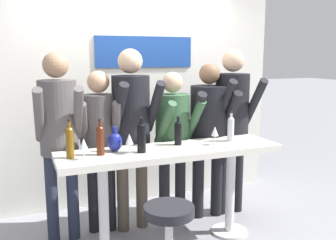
% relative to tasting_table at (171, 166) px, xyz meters
% --- Properties ---
extents(back_wall, '(3.66, 0.12, 2.67)m').
position_rel_tasting_table_xyz_m(back_wall, '(0.00, 1.24, 0.57)').
color(back_wall, silver).
rests_on(back_wall, ground_plane).
extents(tasting_table, '(2.06, 0.54, 0.94)m').
position_rel_tasting_table_xyz_m(tasting_table, '(0.00, 0.00, 0.00)').
color(tasting_table, silver).
rests_on(tasting_table, ground_plane).
extents(bar_stool, '(0.39, 0.39, 0.70)m').
position_rel_tasting_table_xyz_m(bar_stool, '(-0.30, -0.69, -0.31)').
color(bar_stool, silver).
rests_on(bar_stool, ground_plane).
extents(person_far_left, '(0.44, 0.57, 1.81)m').
position_rel_tasting_table_xyz_m(person_far_left, '(-0.94, 0.45, 0.36)').
color(person_far_left, '#23283D').
rests_on(person_far_left, ground_plane).
extents(person_left, '(0.44, 0.55, 1.63)m').
position_rel_tasting_table_xyz_m(person_left, '(-0.55, 0.51, 0.25)').
color(person_left, black).
rests_on(person_left, ground_plane).
extents(person_center_left, '(0.47, 0.59, 1.84)m').
position_rel_tasting_table_xyz_m(person_center_left, '(-0.24, 0.45, 0.37)').
color(person_center_left, '#473D33').
rests_on(person_center_left, ground_plane).
extents(person_center, '(0.46, 0.55, 1.61)m').
position_rel_tasting_table_xyz_m(person_center, '(0.20, 0.44, 0.22)').
color(person_center, black).
rests_on(person_center, ground_plane).
extents(person_center_right, '(0.52, 0.60, 1.69)m').
position_rel_tasting_table_xyz_m(person_center_right, '(0.62, 0.44, 0.27)').
color(person_center_right, black).
rests_on(person_center_right, ground_plane).
extents(person_right, '(0.46, 0.58, 1.84)m').
position_rel_tasting_table_xyz_m(person_right, '(0.90, 0.43, 0.37)').
color(person_right, black).
rests_on(person_right, ground_plane).
extents(wine_bottle_0, '(0.07, 0.07, 0.33)m').
position_rel_tasting_table_xyz_m(wine_bottle_0, '(-0.90, 0.01, 0.31)').
color(wine_bottle_0, brown).
rests_on(wine_bottle_0, tasting_table).
extents(wine_bottle_1, '(0.07, 0.07, 0.28)m').
position_rel_tasting_table_xyz_m(wine_bottle_1, '(0.11, 0.10, 0.29)').
color(wine_bottle_1, black).
rests_on(wine_bottle_1, tasting_table).
extents(wine_bottle_2, '(0.08, 0.08, 0.32)m').
position_rel_tasting_table_xyz_m(wine_bottle_2, '(-0.30, -0.04, 0.31)').
color(wine_bottle_2, black).
rests_on(wine_bottle_2, tasting_table).
extents(wine_bottle_3, '(0.07, 0.07, 0.30)m').
position_rel_tasting_table_xyz_m(wine_bottle_3, '(0.66, 0.05, 0.30)').
color(wine_bottle_3, '#B7BCC1').
rests_on(wine_bottle_3, tasting_table).
extents(wine_bottle_4, '(0.07, 0.07, 0.31)m').
position_rel_tasting_table_xyz_m(wine_bottle_4, '(-0.65, 0.02, 0.31)').
color(wine_bottle_4, '#4C1E0F').
rests_on(wine_bottle_4, tasting_table).
extents(wine_glass_0, '(0.07, 0.07, 0.18)m').
position_rel_tasting_table_xyz_m(wine_glass_0, '(-0.80, -0.08, 0.29)').
color(wine_glass_0, silver).
rests_on(wine_glass_0, tasting_table).
extents(wine_glass_1, '(0.07, 0.07, 0.18)m').
position_rel_tasting_table_xyz_m(wine_glass_1, '(-0.41, -0.05, 0.29)').
color(wine_glass_1, silver).
rests_on(wine_glass_1, tasting_table).
extents(wine_glass_2, '(0.07, 0.07, 0.18)m').
position_rel_tasting_table_xyz_m(wine_glass_2, '(0.44, -0.02, 0.29)').
color(wine_glass_2, silver).
rests_on(wine_glass_2, tasting_table).
extents(decorative_vase, '(0.13, 0.13, 0.22)m').
position_rel_tasting_table_xyz_m(decorative_vase, '(-0.50, 0.09, 0.26)').
color(decorative_vase, navy).
rests_on(decorative_vase, tasting_table).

